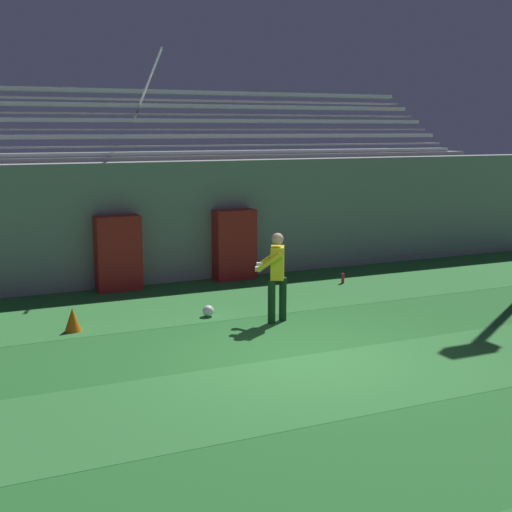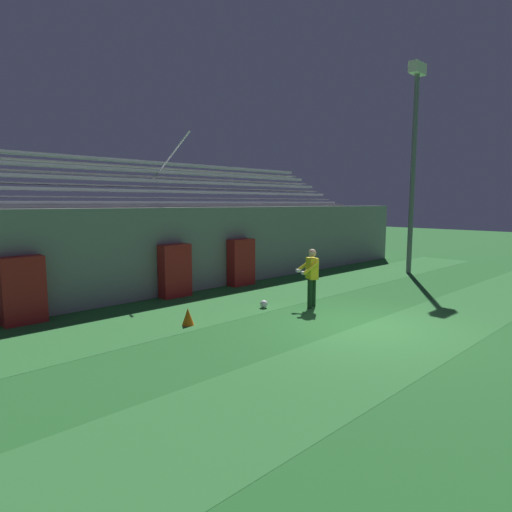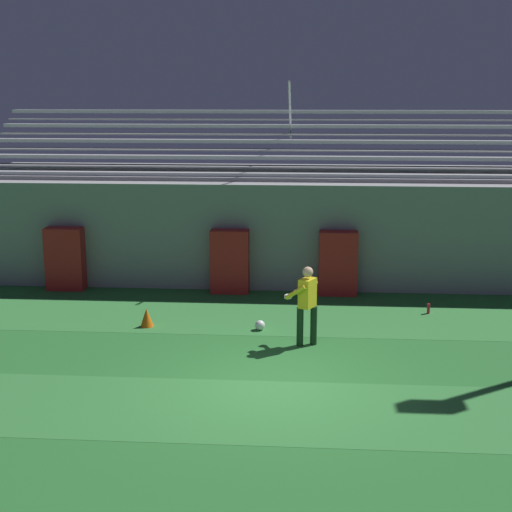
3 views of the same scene
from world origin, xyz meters
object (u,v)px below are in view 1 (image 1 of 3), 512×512
(soccer_ball, at_px, (208,311))
(traffic_cone, at_px, (73,320))
(goalkeeper, at_px, (276,272))
(padding_pillar_gate_right, at_px, (235,245))
(water_bottle, at_px, (343,278))
(padding_pillar_gate_left, at_px, (118,253))

(soccer_ball, relative_size, traffic_cone, 0.52)
(goalkeeper, height_order, soccer_ball, goalkeeper)
(padding_pillar_gate_right, xyz_separation_m, water_bottle, (2.09, -1.50, -0.71))
(padding_pillar_gate_left, relative_size, water_bottle, 6.92)
(padding_pillar_gate_left, height_order, goalkeeper, goalkeeper)
(padding_pillar_gate_left, xyz_separation_m, water_bottle, (4.88, -1.50, -0.71))
(soccer_ball, bearing_deg, padding_pillar_gate_left, 108.17)
(padding_pillar_gate_right, distance_m, traffic_cone, 5.28)
(soccer_ball, bearing_deg, goalkeeper, -40.93)
(padding_pillar_gate_left, height_order, traffic_cone, padding_pillar_gate_left)
(soccer_ball, bearing_deg, water_bottle, 20.76)
(traffic_cone, distance_m, water_bottle, 6.60)
(padding_pillar_gate_left, bearing_deg, padding_pillar_gate_right, 0.00)
(goalkeeper, relative_size, soccer_ball, 7.59)
(padding_pillar_gate_left, height_order, water_bottle, padding_pillar_gate_left)
(water_bottle, bearing_deg, goalkeeper, -140.79)
(padding_pillar_gate_right, xyz_separation_m, goalkeeper, (-0.80, -3.86, 0.12))
(traffic_cone, xyz_separation_m, water_bottle, (6.44, 1.42, -0.09))
(soccer_ball, distance_m, water_bottle, 4.18)
(padding_pillar_gate_left, height_order, soccer_ball, padding_pillar_gate_left)
(padding_pillar_gate_right, height_order, traffic_cone, padding_pillar_gate_right)
(goalkeeper, distance_m, traffic_cone, 3.75)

